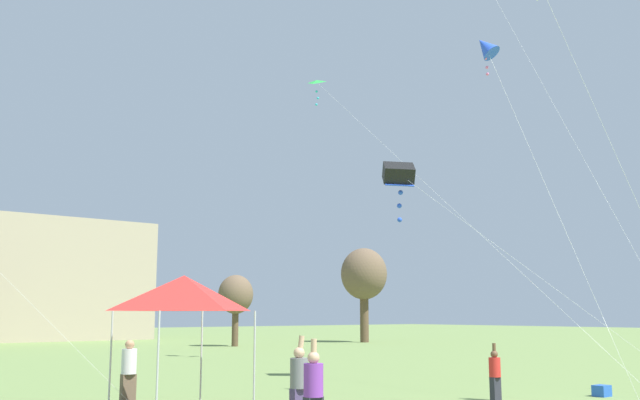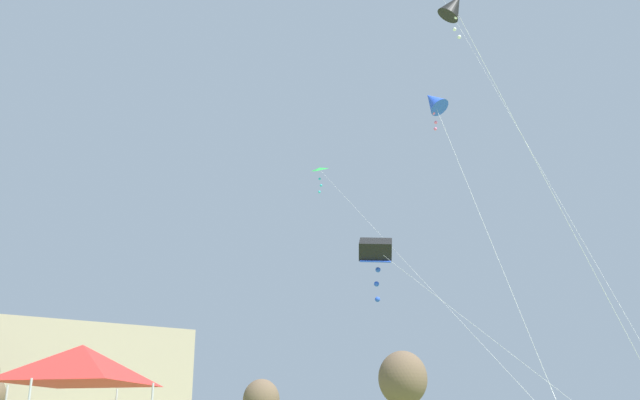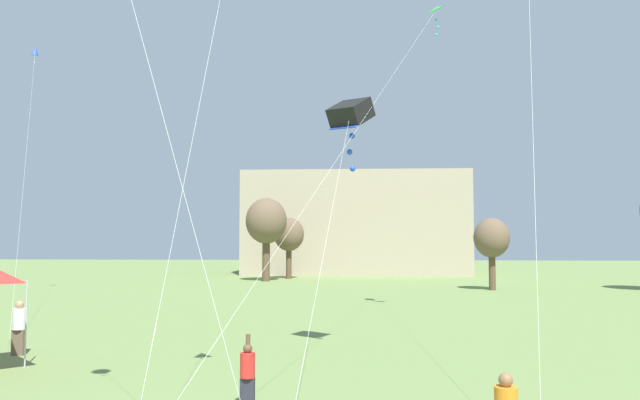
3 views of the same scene
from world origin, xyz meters
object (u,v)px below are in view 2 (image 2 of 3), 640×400
object	(u,v)px
festival_tent	(81,364)
kite_blue_diamond_2	(434,102)
kite_black_box_1	(376,251)
kite_green_delta_4	(321,171)
kite_black_diamond_0	(454,7)

from	to	relation	value
festival_tent	kite_blue_diamond_2	size ratio (longest dim) A/B	0.31
kite_blue_diamond_2	festival_tent	bearing A→B (deg)	159.07
kite_black_box_1	kite_green_delta_4	xyz separation A→B (m)	(4.17, 10.37, 7.36)
kite_black_diamond_0	kite_green_delta_4	world-z (taller)	kite_green_delta_4
kite_black_box_1	kite_blue_diamond_2	size ratio (longest dim) A/B	1.15
kite_green_delta_4	kite_blue_diamond_2	bearing A→B (deg)	-112.15
kite_black_diamond_0	kite_blue_diamond_2	world-z (taller)	kite_black_diamond_0
kite_black_diamond_0	kite_green_delta_4	distance (m)	22.51
kite_black_diamond_0	kite_blue_diamond_2	distance (m)	3.93
kite_green_delta_4	kite_black_box_1	bearing A→B (deg)	-111.92
kite_blue_diamond_2	kite_green_delta_4	bearing A→B (deg)	67.85
kite_black_diamond_0	kite_green_delta_4	size ratio (longest dim) A/B	0.52
festival_tent	kite_green_delta_4	size ratio (longest dim) A/B	0.15
festival_tent	kite_blue_diamond_2	bearing A→B (deg)	-20.93
kite_black_box_1	kite_green_delta_4	distance (m)	13.39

